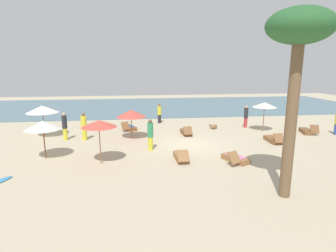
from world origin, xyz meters
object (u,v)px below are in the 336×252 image
object	(u,v)px
lounger_1	(181,157)
person_1	(159,113)
lounger_2	(129,127)
dog	(214,126)
lounger_3	(235,159)
person_2	(150,135)
umbrella_4	(99,124)
person_5	(84,126)
person_3	(246,116)
lounger_6	(186,132)
umbrella_0	(265,105)
lounger_5	(273,140)
lounger_4	(307,131)
umbrella_2	(42,109)
palm_0	(299,39)
umbrella_3	(131,113)
umbrella_1	(43,125)
person_0	(65,126)

from	to	relation	value
lounger_1	person_1	distance (m)	9.79
lounger_2	dog	xyz separation A→B (m)	(6.58, -0.53, 0.01)
lounger_3	person_2	distance (m)	4.99
umbrella_4	person_5	bearing A→B (deg)	107.87
lounger_1	person_3	xyz separation A→B (m)	(6.49, 7.10, 0.73)
umbrella_4	lounger_6	distance (m)	7.94
lounger_2	lounger_6	world-z (taller)	lounger_2
person_3	lounger_2	bearing A→B (deg)	177.82
umbrella_0	lounger_5	size ratio (longest dim) A/B	1.30
lounger_5	lounger_2	bearing A→B (deg)	152.65
lounger_4	person_1	size ratio (longest dim) A/B	1.05
umbrella_2	lounger_6	world-z (taller)	umbrella_2
lounger_2	palm_0	world-z (taller)	palm_0
umbrella_3	lounger_2	bearing A→B (deg)	94.24
umbrella_0	lounger_5	bearing A→B (deg)	-103.96
person_2	lounger_3	bearing A→B (deg)	-31.76
umbrella_0	lounger_1	xyz separation A→B (m)	(-7.26, -5.64, -1.84)
umbrella_0	palm_0	size ratio (longest dim) A/B	0.32
umbrella_4	lounger_3	distance (m)	7.13
lounger_5	person_5	bearing A→B (deg)	170.18
umbrella_3	person_3	xyz separation A→B (m)	(9.04, 2.30, -0.83)
umbrella_0	lounger_2	world-z (taller)	umbrella_0
person_5	umbrella_1	bearing A→B (deg)	-112.70
lounger_2	person_2	xyz separation A→B (m)	(1.27, -5.53, 0.77)
lounger_1	person_3	size ratio (longest dim) A/B	0.96
lounger_6	umbrella_3	bearing A→B (deg)	-170.79
umbrella_2	lounger_5	world-z (taller)	umbrella_2
lounger_3	palm_0	size ratio (longest dim) A/B	0.26
umbrella_1	umbrella_3	world-z (taller)	umbrella_1
person_1	person_5	xyz separation A→B (m)	(-5.50, -5.00, 0.10)
umbrella_1	person_5	distance (m)	3.95
lounger_1	umbrella_2	bearing A→B (deg)	144.94
person_3	palm_0	bearing A→B (deg)	-105.85
umbrella_2	lounger_4	xyz separation A→B (m)	(18.71, -1.42, -1.78)
umbrella_1	lounger_3	bearing A→B (deg)	-10.81
lounger_6	person_2	size ratio (longest dim) A/B	0.92
lounger_2	lounger_6	bearing A→B (deg)	-26.24
umbrella_3	person_0	size ratio (longest dim) A/B	1.08
person_5	dog	distance (m)	9.77
umbrella_0	lounger_2	size ratio (longest dim) A/B	1.27
lounger_1	person_0	xyz separation A→B (m)	(-6.94, 4.95, 0.78)
person_2	palm_0	size ratio (longest dim) A/B	0.27
lounger_1	lounger_4	distance (m)	11.13
umbrella_4	umbrella_2	bearing A→B (deg)	126.43
umbrella_1	person_3	size ratio (longest dim) A/B	1.17
person_0	person_3	bearing A→B (deg)	9.10
umbrella_2	person_2	distance (m)	8.24
lounger_5	lounger_6	xyz separation A→B (m)	(-5.18, 2.78, -0.00)
umbrella_1	lounger_2	distance (m)	7.81
lounger_2	lounger_3	distance (m)	9.79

